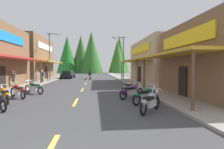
{
  "coord_description": "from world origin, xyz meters",
  "views": [
    {
      "loc": [
        1.11,
        -2.24,
        2.05
      ],
      "look_at": [
        3.51,
        22.28,
        1.03
      ],
      "focal_mm": 28.68,
      "sensor_mm": 36.0,
      "label": 1
    }
  ],
  "objects": [
    {
      "name": "ground",
      "position": [
        0.0,
        22.67,
        -0.05
      ],
      "size": [
        9.87,
        75.34,
        0.1
      ],
      "primitive_type": "cube",
      "color": "#424244"
    },
    {
      "name": "sidewalk_left",
      "position": [
        -6.0,
        22.67,
        0.06
      ],
      "size": [
        2.13,
        75.34,
        0.12
      ],
      "primitive_type": "cube",
      "color": "#9E9991",
      "rests_on": "ground"
    },
    {
      "name": "sidewalk_right",
      "position": [
        6.0,
        22.67,
        0.06
      ],
      "size": [
        2.13,
        75.34,
        0.12
      ],
      "primitive_type": "cube",
      "color": "gray",
      "rests_on": "ground"
    },
    {
      "name": "centerline_dashes",
      "position": [
        0.0,
        26.34,
        0.01
      ],
      "size": [
        0.16,
        51.08,
        0.01
      ],
      "color": "#E0C64C",
      "rests_on": "ground"
    },
    {
      "name": "storefront_left_far",
      "position": [
        -11.4,
        28.85,
        3.45
      ],
      "size": [
        10.52,
        11.97,
        6.91
      ],
      "color": "brown",
      "rests_on": "ground"
    },
    {
      "name": "storefront_right_far",
      "position": [
        10.89,
        20.89,
        2.77
      ],
      "size": [
        9.52,
        12.19,
        5.54
      ],
      "color": "tan",
      "rests_on": "ground"
    },
    {
      "name": "streetlamp_left",
      "position": [
        -5.05,
        24.32,
        4.43
      ],
      "size": [
        2.08,
        0.3,
        6.91
      ],
      "color": "#474C51",
      "rests_on": "ground"
    },
    {
      "name": "streetlamp_right",
      "position": [
        5.03,
        23.83,
        4.2
      ],
      "size": [
        2.08,
        0.3,
        6.49
      ],
      "color": "#474C51",
      "rests_on": "ground"
    },
    {
      "name": "motorcycle_parked_right_0",
      "position": [
        3.63,
        5.62,
        0.49
      ],
      "size": [
        1.47,
        1.69,
        1.04
      ],
      "rotation": [
        0.0,
        0.0,
        0.86
      ],
      "color": "black",
      "rests_on": "ground"
    },
    {
      "name": "motorcycle_parked_right_1",
      "position": [
        3.93,
        7.43,
        0.49
      ],
      "size": [
        1.83,
        1.28,
        1.04
      ],
      "rotation": [
        0.0,
        0.0,
        0.6
      ],
      "color": "black",
      "rests_on": "ground"
    },
    {
      "name": "motorcycle_parked_right_2",
      "position": [
        3.51,
        9.21,
        0.49
      ],
      "size": [
        1.84,
        1.26,
        1.04
      ],
      "rotation": [
        0.0,
        0.0,
        0.58
      ],
      "color": "black",
      "rests_on": "ground"
    },
    {
      "name": "motorcycle_parked_right_3",
      "position": [
        3.77,
        11.29,
        0.49
      ],
      "size": [
        1.52,
        1.64,
        1.04
      ],
      "rotation": [
        0.0,
        0.0,
        0.83
      ],
      "color": "black",
      "rests_on": "ground"
    },
    {
      "name": "motorcycle_parked_left_1",
      "position": [
        -4.01,
        8.38,
        0.49
      ],
      "size": [
        1.33,
        1.8,
        1.04
      ],
      "rotation": [
        0.0,
        0.0,
        2.19
      ],
      "color": "black",
      "rests_on": "ground"
    },
    {
      "name": "motorcycle_parked_left_2",
      "position": [
        -3.96,
        10.1,
        0.49
      ],
      "size": [
        1.6,
        1.57,
        1.04
      ],
      "rotation": [
        0.0,
        0.0,
        2.37
      ],
      "color": "black",
      "rests_on": "ground"
    },
    {
      "name": "motorcycle_parked_left_3",
      "position": [
        -3.52,
        11.92,
        0.49
      ],
      "size": [
        1.8,
        1.32,
        1.04
      ],
      "rotation": [
        0.0,
        0.0,
        2.52
      ],
      "color": "black",
      "rests_on": "ground"
    },
    {
      "name": "rider_cruising_lead",
      "position": [
        0.36,
        27.63,
        0.66
      ],
      "size": [
        0.61,
        2.14,
        1.57
      ],
      "rotation": [
        0.0,
        0.0,
        1.65
      ],
      "color": "black",
      "rests_on": "ground"
    },
    {
      "name": "rider_cruising_trailing",
      "position": [
        0.26,
        29.35,
        0.66
      ],
      "size": [
        0.6,
        2.14,
        1.57
      ],
      "rotation": [
        0.0,
        0.0,
        1.55
      ],
      "color": "black",
      "rests_on": "ground"
    },
    {
      "name": "pedestrian_by_shop",
      "position": [
        -5.6,
        21.49,
        0.96
      ],
      "size": [
        0.53,
        0.38,
        1.67
      ],
      "rotation": [
        0.0,
        0.0,
        1.18
      ],
      "color": "#3F593F",
      "rests_on": "ground"
    },
    {
      "name": "pedestrian_browsing",
      "position": [
        -6.32,
        21.63,
        0.92
      ],
      "size": [
        0.43,
        0.46,
        1.6
      ],
      "rotation": [
        0.0,
        0.0,
        2.45
      ],
      "color": "#B2A599",
      "rests_on": "ground"
    },
    {
      "name": "pedestrian_waiting",
      "position": [
        -6.74,
        15.89,
        1.03
      ],
      "size": [
        0.52,
        0.39,
        1.76
      ],
      "rotation": [
        0.0,
        0.0,
        4.26
      ],
      "color": "#3F593F",
      "rests_on": "ground"
    },
    {
      "name": "parked_car_curbside",
      "position": [
        -3.74,
        30.87,
        0.69
      ],
      "size": [
        2.25,
        4.39,
        1.4
      ],
      "rotation": [
        0.0,
        0.0,
        1.52
      ],
      "color": "black",
      "rests_on": "ground"
    },
    {
      "name": "treeline_backdrop",
      "position": [
        1.13,
        59.87,
        6.47
      ],
      "size": [
        25.41,
        12.48,
        13.83
      ],
      "color": "#2F5C23",
      "rests_on": "ground"
    }
  ]
}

